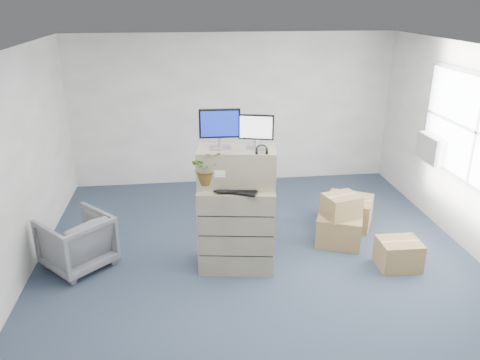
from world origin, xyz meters
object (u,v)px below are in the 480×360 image
object	(u,v)px
monitor_right	(256,130)
monitor_left	(220,127)
water_bottle	(242,176)
filing_cabinet_lower	(237,227)
office_chair	(76,239)
potted_plant	(207,171)
keyboard	(236,190)

from	to	relation	value
monitor_right	monitor_left	bearing A→B (deg)	-172.54
monitor_right	water_bottle	xyz separation A→B (m)	(-0.17, -0.01, -0.59)
filing_cabinet_lower	water_bottle	distance (m)	0.72
office_chair	potted_plant	bearing A→B (deg)	127.68
monitor_left	potted_plant	xyz separation A→B (m)	(-0.18, -0.13, -0.53)
potted_plant	water_bottle	bearing A→B (deg)	7.47
potted_plant	office_chair	size ratio (longest dim) A/B	0.61
water_bottle	potted_plant	bearing A→B (deg)	-172.53
monitor_right	potted_plant	xyz separation A→B (m)	(-0.62, -0.07, -0.49)
monitor_left	potted_plant	bearing A→B (deg)	-142.20
filing_cabinet_lower	office_chair	world-z (taller)	filing_cabinet_lower
water_bottle	monitor_left	bearing A→B (deg)	164.78
keyboard	potted_plant	size ratio (longest dim) A/B	1.13
filing_cabinet_lower	office_chair	xyz separation A→B (m)	(-2.10, 0.24, -0.17)
filing_cabinet_lower	monitor_left	bearing A→B (deg)	165.63
filing_cabinet_lower	water_bottle	bearing A→B (deg)	17.72
filing_cabinet_lower	monitor_right	distance (m)	1.32
monitor_right	office_chair	distance (m)	2.78
monitor_left	water_bottle	size ratio (longest dim) A/B	1.78
filing_cabinet_lower	potted_plant	size ratio (longest dim) A/B	2.34
monitor_left	monitor_right	xyz separation A→B (m)	(0.44, -0.06, -0.04)
monitor_left	water_bottle	world-z (taller)	monitor_left
potted_plant	office_chair	world-z (taller)	potted_plant
monitor_right	potted_plant	size ratio (longest dim) A/B	0.88
monitor_left	office_chair	size ratio (longest dim) A/B	0.63
filing_cabinet_lower	water_bottle	xyz separation A→B (m)	(0.07, 0.01, 0.71)
keyboard	potted_plant	world-z (taller)	potted_plant
monitor_right	keyboard	xyz separation A→B (m)	(-0.27, -0.17, -0.72)
filing_cabinet_lower	keyboard	xyz separation A→B (m)	(-0.03, -0.15, 0.58)
filing_cabinet_lower	potted_plant	distance (m)	0.89
keyboard	water_bottle	world-z (taller)	water_bottle
monitor_left	office_chair	distance (m)	2.43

